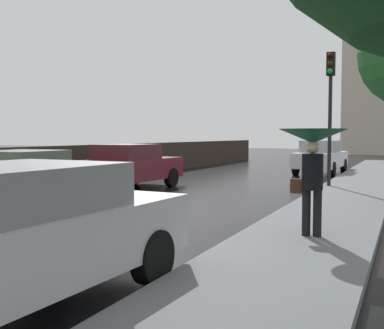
# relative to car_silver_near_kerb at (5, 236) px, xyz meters

# --- Properties ---
(sidewalk_strip) EXTENTS (2.20, 60.00, 0.14)m
(sidewalk_strip) POSITION_rel_car_silver_near_kerb_xyz_m (2.17, 0.45, -0.71)
(sidewalk_strip) COLOR slate
(sidewalk_strip) RESTS_ON ground
(car_silver_near_kerb) EXTENTS (2.10, 4.56, 1.50)m
(car_silver_near_kerb) POSITION_rel_car_silver_near_kerb_xyz_m (0.00, 0.00, 0.00)
(car_silver_near_kerb) COLOR #B2B5BA
(car_silver_near_kerb) RESTS_ON ground
(car_white_mid_road) EXTENTS (2.00, 4.37, 1.56)m
(car_white_mid_road) POSITION_rel_car_silver_near_kerb_xyz_m (-0.03, 19.25, 0.01)
(car_white_mid_road) COLOR silver
(car_white_mid_road) RESTS_ON ground
(car_maroon_far_ahead) EXTENTS (2.01, 4.38, 1.51)m
(car_maroon_far_ahead) POSITION_rel_car_silver_near_kerb_xyz_m (-4.70, 9.85, -0.01)
(car_maroon_far_ahead) COLOR maroon
(car_maroon_far_ahead) RESTS_ON ground
(car_green_far_lane) EXTENTS (2.01, 4.20, 1.44)m
(car_green_far_lane) POSITION_rel_car_silver_near_kerb_xyz_m (-4.72, 4.97, -0.06)
(car_green_far_lane) COLOR slate
(car_green_far_lane) RESTS_ON ground
(pedestrian_with_umbrella_near) EXTENTS (1.11, 1.11, 1.77)m
(pedestrian_with_umbrella_near) POSITION_rel_car_silver_near_kerb_xyz_m (2.26, 4.36, 0.80)
(pedestrian_with_umbrella_near) COLOR black
(pedestrian_with_umbrella_near) RESTS_ON sidewalk_strip
(traffic_light) EXTENTS (0.26, 0.39, 4.35)m
(traffic_light) POSITION_rel_car_silver_near_kerb_xyz_m (1.33, 12.56, 2.37)
(traffic_light) COLOR black
(traffic_light) RESTS_ON sidewalk_strip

